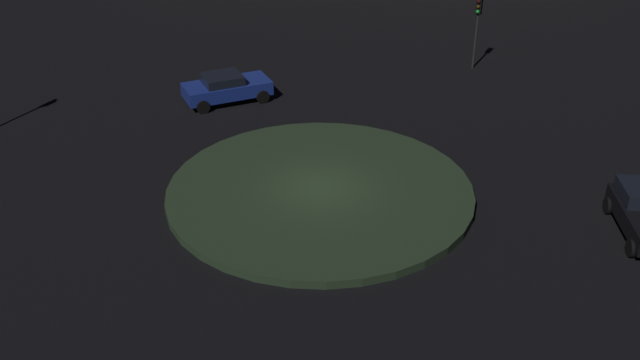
# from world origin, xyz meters

# --- Properties ---
(ground_plane) EXTENTS (117.69, 117.69, 0.00)m
(ground_plane) POSITION_xyz_m (0.00, 0.00, 0.00)
(ground_plane) COLOR black
(roundabout_island) EXTENTS (11.84, 11.84, 0.32)m
(roundabout_island) POSITION_xyz_m (0.00, 0.00, 0.16)
(roundabout_island) COLOR #2D4228
(roundabout_island) RESTS_ON ground_plane
(car_blue) EXTENTS (3.30, 4.60, 1.42)m
(car_blue) POSITION_xyz_m (9.26, 4.33, 0.74)
(car_blue) COLOR #1E38A5
(car_blue) RESTS_ON ground_plane
(traffic_light_southeast) EXTENTS (0.40, 0.37, 3.93)m
(traffic_light_southeast) POSITION_xyz_m (13.45, -8.90, 2.80)
(traffic_light_southeast) COLOR #2D2D2D
(traffic_light_southeast) RESTS_ON ground_plane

